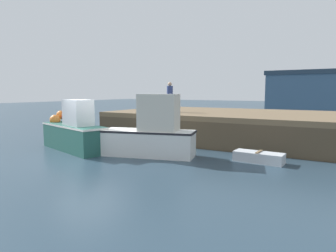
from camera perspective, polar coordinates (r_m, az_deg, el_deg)
ground at (r=13.36m, az=-15.28°, el=-5.48°), size 120.00×160.00×0.10m
pier at (r=17.12m, az=9.88°, el=1.75°), size 12.10×7.59×1.54m
fishing_boat_near_left at (r=14.43m, az=-17.52°, el=-0.97°), size 4.34×2.39×2.33m
fishing_boat_near_right at (r=12.46m, az=-3.19°, el=-1.33°), size 4.12×2.24×2.59m
rowboat at (r=11.96m, az=16.87°, el=-5.71°), size 1.86×0.81×0.44m
dockworker at (r=17.07m, az=0.35°, el=5.55°), size 0.34×0.34×1.69m
warehouse at (r=39.28m, az=24.96°, el=5.77°), size 8.89×5.80×5.10m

